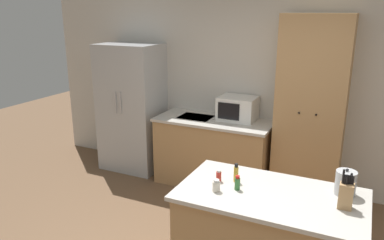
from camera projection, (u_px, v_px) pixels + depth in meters
The scene contains 11 objects.
wall_back at pixel (284, 91), 4.80m from camera, with size 7.20×0.06×2.60m.
refrigerator at pixel (132, 108), 5.48m from camera, with size 0.87×0.65×1.85m.
back_counter at pixel (214, 152), 5.06m from camera, with size 1.54×0.71×0.92m.
pantry_cabinet at pixel (311, 112), 4.44m from camera, with size 0.78×0.53×2.27m.
microwave at pixel (238, 108), 4.87m from camera, with size 0.47×0.40×0.30m.
knife_block at pixel (346, 195), 2.68m from camera, with size 0.10×0.08×0.30m.
spice_bottle_tall_dark at pixel (219, 176), 3.12m from camera, with size 0.04×0.04×0.10m.
spice_bottle_short_red at pixel (216, 186), 2.95m from camera, with size 0.06×0.06×0.10m.
spice_bottle_amber_oil at pixel (237, 183), 2.97m from camera, with size 0.04×0.04×0.12m.
spice_bottle_green_herb at pixel (236, 173), 3.10m from camera, with size 0.04×0.04×0.16m.
kettle at pixel (346, 183), 2.88m from camera, with size 0.16×0.16×0.22m.
Camera 1 is at (0.96, -2.43, 2.30)m, focal length 35.00 mm.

